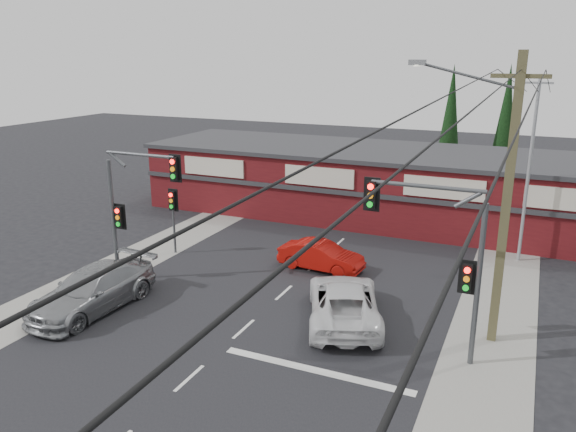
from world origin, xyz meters
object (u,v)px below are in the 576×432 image
at_px(silver_suv, 93,290).
at_px(utility_pole, 503,193).
at_px(shop_building, 356,181).
at_px(white_suv, 344,302).
at_px(red_sedan, 321,256).

distance_m(silver_suv, utility_pole, 15.84).
bearing_deg(silver_suv, shop_building, 76.82).
bearing_deg(shop_building, white_suv, -74.25).
distance_m(silver_suv, red_sedan, 10.32).
xyz_separation_m(red_sedan, shop_building, (-1.46, 10.06, 1.47)).
bearing_deg(shop_building, silver_suv, -106.58).
bearing_deg(utility_pole, white_suv, -172.09).
bearing_deg(red_sedan, shop_building, 12.54).
distance_m(silver_suv, shop_building, 18.67).
bearing_deg(silver_suv, utility_pole, 18.11).
bearing_deg(red_sedan, silver_suv, 143.31).
bearing_deg(utility_pole, silver_suv, -165.28).
xyz_separation_m(white_suv, silver_suv, (-9.47, -3.13, 0.05)).
height_order(silver_suv, red_sedan, silver_suv).
relative_size(white_suv, silver_suv, 0.98).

